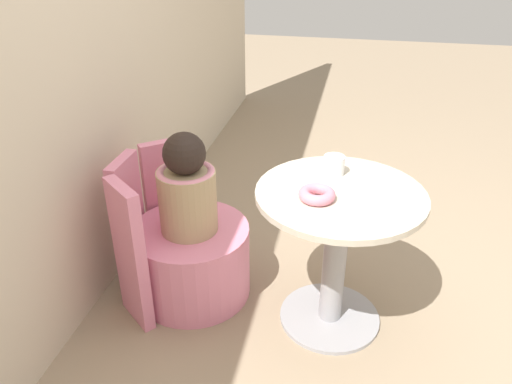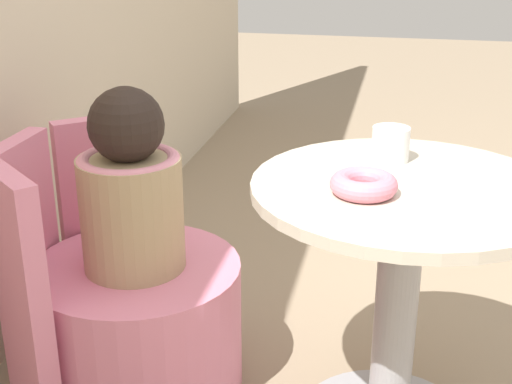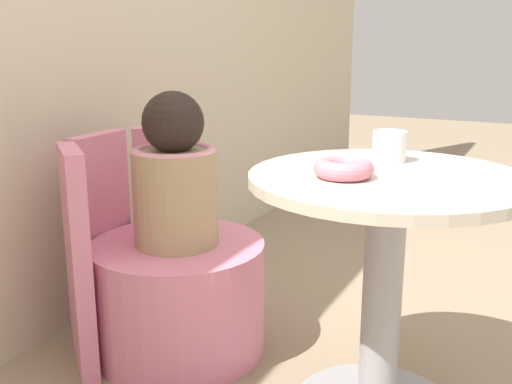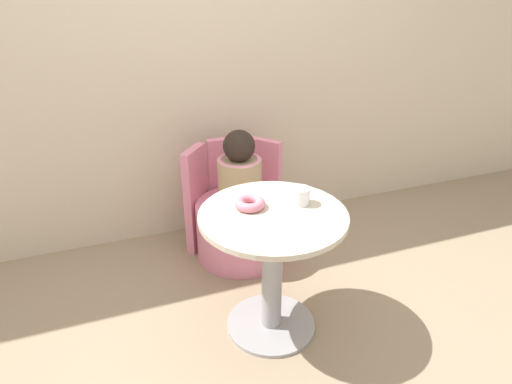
{
  "view_description": "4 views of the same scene",
  "coord_description": "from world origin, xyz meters",
  "px_view_note": "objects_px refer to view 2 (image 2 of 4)",
  "views": [
    {
      "loc": [
        -1.59,
        0.02,
        1.54
      ],
      "look_at": [
        0.11,
        0.38,
        0.58
      ],
      "focal_mm": 35.0,
      "sensor_mm": 36.0,
      "label": 1
    },
    {
      "loc": [
        -1.33,
        0.07,
        1.16
      ],
      "look_at": [
        0.16,
        0.38,
        0.56
      ],
      "focal_mm": 50.0,
      "sensor_mm": 36.0,
      "label": 2
    },
    {
      "loc": [
        -1.25,
        -0.29,
        0.94
      ],
      "look_at": [
        0.12,
        0.41,
        0.54
      ],
      "focal_mm": 42.0,
      "sensor_mm": 36.0,
      "label": 3
    },
    {
      "loc": [
        -0.57,
        -1.54,
        1.59
      ],
      "look_at": [
        0.13,
        0.36,
        0.58
      ],
      "focal_mm": 32.0,
      "sensor_mm": 36.0,
      "label": 4
    }
  ],
  "objects_px": {
    "donut": "(364,184)",
    "tub_chair": "(140,325)",
    "cup": "(391,144)",
    "round_table": "(399,271)",
    "child_figure": "(131,190)"
  },
  "relations": [
    {
      "from": "tub_chair",
      "to": "child_figure",
      "type": "bearing_deg",
      "value": -104.04
    },
    {
      "from": "tub_chair",
      "to": "child_figure",
      "type": "relative_size",
      "value": 1.16
    },
    {
      "from": "tub_chair",
      "to": "child_figure",
      "type": "distance_m",
      "value": 0.37
    },
    {
      "from": "round_table",
      "to": "cup",
      "type": "height_order",
      "value": "cup"
    },
    {
      "from": "child_figure",
      "to": "cup",
      "type": "xyz_separation_m",
      "value": [
        0.09,
        -0.6,
        0.13
      ]
    },
    {
      "from": "donut",
      "to": "cup",
      "type": "bearing_deg",
      "value": -11.08
    },
    {
      "from": "donut",
      "to": "round_table",
      "type": "bearing_deg",
      "value": -47.47
    },
    {
      "from": "tub_chair",
      "to": "cup",
      "type": "relative_size",
      "value": 6.14
    },
    {
      "from": "donut",
      "to": "tub_chair",
      "type": "bearing_deg",
      "value": 76.37
    },
    {
      "from": "cup",
      "to": "round_table",
      "type": "bearing_deg",
      "value": -164.69
    },
    {
      "from": "tub_chair",
      "to": "cup",
      "type": "xyz_separation_m",
      "value": [
        0.09,
        -0.6,
        0.5
      ]
    },
    {
      "from": "tub_chair",
      "to": "donut",
      "type": "relative_size",
      "value": 3.83
    },
    {
      "from": "round_table",
      "to": "tub_chair",
      "type": "relative_size",
      "value": 1.25
    },
    {
      "from": "tub_chair",
      "to": "donut",
      "type": "xyz_separation_m",
      "value": [
        -0.13,
        -0.55,
        0.48
      ]
    },
    {
      "from": "tub_chair",
      "to": "round_table",
      "type": "bearing_deg",
      "value": -95.13
    }
  ]
}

